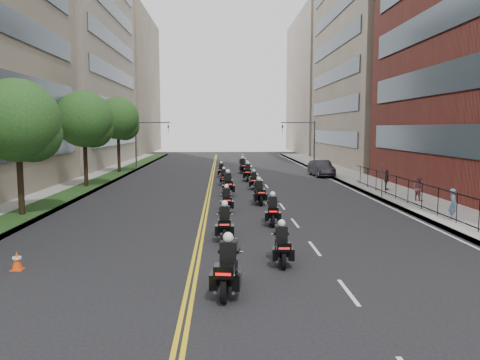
% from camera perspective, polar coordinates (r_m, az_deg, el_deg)
% --- Properties ---
extents(ground, '(160.00, 160.00, 0.00)m').
position_cam_1_polar(ground, '(13.98, -0.08, -13.70)').
color(ground, black).
rests_on(ground, ground).
extents(sidewalk_right, '(4.00, 90.00, 0.15)m').
position_cam_1_polar(sidewalk_right, '(40.40, 15.78, -0.56)').
color(sidewalk_right, gray).
rests_on(sidewalk_right, ground).
extents(sidewalk_left, '(4.00, 90.00, 0.15)m').
position_cam_1_polar(sidewalk_left, '(40.10, -18.92, -0.71)').
color(sidewalk_left, gray).
rests_on(sidewalk_left, ground).
extents(grass_strip, '(2.00, 90.00, 0.04)m').
position_cam_1_polar(grass_strip, '(39.86, -17.82, -0.58)').
color(grass_strip, '#133413').
rests_on(grass_strip, sidewalk_left).
extents(building_right_tan, '(15.11, 28.00, 30.00)m').
position_cam_1_polar(building_right_tan, '(65.75, 17.93, 15.03)').
color(building_right_tan, '#776757').
rests_on(building_right_tan, ground).
extents(building_right_far, '(15.00, 28.00, 26.00)m').
position_cam_1_polar(building_right_far, '(94.10, 11.49, 11.28)').
color(building_right_far, gray).
rests_on(building_right_far, ground).
extents(building_left_mid, '(16.11, 28.00, 34.00)m').
position_cam_1_polar(building_left_mid, '(65.92, -22.21, 16.61)').
color(building_left_mid, gray).
rests_on(building_left_mid, ground).
extents(building_left_far, '(16.00, 28.00, 26.00)m').
position_cam_1_polar(building_left_far, '(93.98, -15.79, 11.18)').
color(building_left_far, '#776757').
rests_on(building_left_far, ground).
extents(iron_fence, '(0.05, 28.00, 1.50)m').
position_cam_1_polar(iron_fence, '(27.90, 22.12, -2.11)').
color(iron_fence, black).
rests_on(iron_fence, sidewalk_right).
extents(street_trees, '(4.40, 38.40, 7.98)m').
position_cam_1_polar(street_trees, '(33.43, -20.80, 6.55)').
color(street_trees, black).
rests_on(street_trees, ground).
extents(traffic_signal_right, '(4.09, 0.20, 5.60)m').
position_cam_1_polar(traffic_signal_right, '(56.04, 8.09, 5.22)').
color(traffic_signal_right, '#3F3F44').
rests_on(traffic_signal_right, ground).
extents(traffic_signal_left, '(4.09, 0.20, 5.60)m').
position_cam_1_polar(traffic_signal_left, '(55.87, -11.62, 5.14)').
color(traffic_signal_left, '#3F3F44').
rests_on(traffic_signal_left, ground).
extents(motorcycle_0, '(0.73, 2.42, 1.79)m').
position_cam_1_polar(motorcycle_0, '(13.78, -1.52, -10.90)').
color(motorcycle_0, black).
rests_on(motorcycle_0, ground).
extents(motorcycle_1, '(0.50, 2.14, 1.58)m').
position_cam_1_polar(motorcycle_1, '(16.74, 5.12, -8.09)').
color(motorcycle_1, black).
rests_on(motorcycle_1, ground).
extents(motorcycle_2, '(0.53, 2.28, 1.68)m').
position_cam_1_polar(motorcycle_2, '(20.23, -1.88, -5.41)').
color(motorcycle_2, black).
rests_on(motorcycle_2, ground).
extents(motorcycle_3, '(0.58, 2.24, 1.65)m').
position_cam_1_polar(motorcycle_3, '(23.32, 4.00, -3.87)').
color(motorcycle_3, black).
rests_on(motorcycle_3, ground).
extents(motorcycle_4, '(0.51, 2.14, 1.58)m').
position_cam_1_polar(motorcycle_4, '(26.82, -1.66, -2.57)').
color(motorcycle_4, black).
rests_on(motorcycle_4, ground).
extents(motorcycle_5, '(0.62, 2.34, 1.73)m').
position_cam_1_polar(motorcycle_5, '(29.45, 2.34, -1.65)').
color(motorcycle_5, black).
rests_on(motorcycle_5, ground).
extents(motorcycle_6, '(0.60, 2.53, 1.86)m').
position_cam_1_polar(motorcycle_6, '(33.14, -1.48, -0.65)').
color(motorcycle_6, black).
rests_on(motorcycle_6, ground).
extents(motorcycle_7, '(0.56, 2.12, 1.56)m').
position_cam_1_polar(motorcycle_7, '(36.62, 1.70, -0.16)').
color(motorcycle_7, black).
rests_on(motorcycle_7, ground).
extents(motorcycle_8, '(0.49, 2.08, 1.54)m').
position_cam_1_polar(motorcycle_8, '(39.25, -1.98, 0.27)').
color(motorcycle_8, black).
rests_on(motorcycle_8, ground).
extents(motorcycle_9, '(0.60, 2.41, 1.77)m').
position_cam_1_polar(motorcycle_9, '(42.29, 0.94, 0.84)').
color(motorcycle_9, black).
rests_on(motorcycle_9, ground).
extents(motorcycle_10, '(0.48, 2.11, 1.56)m').
position_cam_1_polar(motorcycle_10, '(45.47, -2.29, 1.12)').
color(motorcycle_10, black).
rests_on(motorcycle_10, ground).
extents(motorcycle_11, '(0.71, 2.44, 1.80)m').
position_cam_1_polar(motorcycle_11, '(49.29, 0.33, 1.65)').
color(motorcycle_11, black).
rests_on(motorcycle_11, ground).
extents(parked_sedan, '(1.91, 4.86, 1.57)m').
position_cam_1_polar(parked_sedan, '(47.13, 9.87, 1.42)').
color(parked_sedan, black).
rests_on(parked_sedan, ground).
extents(pedestrian_a, '(0.59, 0.69, 1.59)m').
position_cam_1_polar(pedestrian_a, '(26.01, 24.53, -2.71)').
color(pedestrian_a, slate).
rests_on(pedestrian_a, sidewalk_right).
extents(pedestrian_b, '(0.85, 0.93, 1.55)m').
position_cam_1_polar(pedestrian_b, '(32.07, 20.92, -0.97)').
color(pedestrian_b, '#82464F').
rests_on(pedestrian_b, sidewalk_right).
extents(pedestrian_c, '(0.66, 0.95, 1.50)m').
position_cam_1_polar(pedestrian_c, '(36.74, 17.43, 0.01)').
color(pedestrian_c, '#3C3B42').
rests_on(pedestrian_c, sidewalk_right).
extents(traffic_cone, '(0.39, 0.39, 0.65)m').
position_cam_1_polar(traffic_cone, '(17.75, -25.55, -8.88)').
color(traffic_cone, '#E0410B').
rests_on(traffic_cone, ground).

